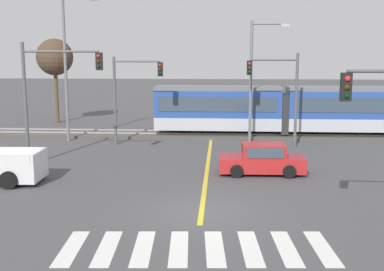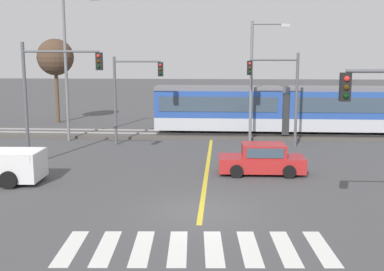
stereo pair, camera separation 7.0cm
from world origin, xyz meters
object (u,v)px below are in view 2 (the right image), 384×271
(traffic_light_far_left, at_px, (132,86))
(bare_tree_far_west, at_px, (55,58))
(light_rail_tram, at_px, (284,108))
(sedan_crossing, at_px, (262,160))
(traffic_light_far_right, at_px, (280,86))
(street_lamp_centre, at_px, (255,73))
(street_lamp_west, at_px, (69,60))
(traffic_light_mid_left, at_px, (50,85))

(traffic_light_far_left, distance_m, bare_tree_far_west, 13.04)
(light_rail_tram, xyz_separation_m, sedan_crossing, (-2.43, -11.34, -1.35))
(traffic_light_far_right, bearing_deg, street_lamp_centre, 136.23)
(sedan_crossing, bearing_deg, light_rail_tram, 77.89)
(sedan_crossing, distance_m, street_lamp_centre, 9.59)
(street_lamp_west, xyz_separation_m, street_lamp_centre, (12.45, 0.28, -0.88))
(traffic_light_far_right, height_order, bare_tree_far_west, bare_tree_far_west)
(sedan_crossing, relative_size, traffic_light_far_left, 0.74)
(traffic_light_mid_left, bearing_deg, light_rail_tram, 37.42)
(light_rail_tram, distance_m, sedan_crossing, 11.68)
(street_lamp_centre, bearing_deg, bare_tree_far_west, 152.74)
(street_lamp_centre, xyz_separation_m, bare_tree_far_west, (-16.43, 8.46, 0.97))
(sedan_crossing, height_order, street_lamp_west, street_lamp_west)
(traffic_light_far_left, height_order, bare_tree_far_west, bare_tree_far_west)
(traffic_light_far_left, bearing_deg, street_lamp_west, 166.41)
(traffic_light_far_left, xyz_separation_m, street_lamp_west, (-4.42, 1.07, 1.68))
(bare_tree_far_west, bearing_deg, street_lamp_west, -65.52)
(traffic_light_far_right, xyz_separation_m, traffic_light_mid_left, (-12.56, -6.21, 0.38))
(light_rail_tram, xyz_separation_m, traffic_light_far_left, (-10.30, -3.95, 1.77))
(sedan_crossing, distance_m, bare_tree_far_west, 24.18)
(traffic_light_far_right, relative_size, street_lamp_west, 0.61)
(traffic_light_mid_left, bearing_deg, street_lamp_centre, 34.52)
(traffic_light_mid_left, xyz_separation_m, street_lamp_west, (-1.36, 7.34, 1.21))
(street_lamp_west, relative_size, bare_tree_far_west, 1.35)
(traffic_light_far_left, bearing_deg, traffic_light_far_right, -0.35)
(traffic_light_mid_left, bearing_deg, traffic_light_far_right, 26.32)
(traffic_light_mid_left, distance_m, street_lamp_centre, 13.46)
(sedan_crossing, height_order, street_lamp_centre, street_lamp_centre)
(light_rail_tram, relative_size, traffic_light_far_left, 3.23)
(street_lamp_centre, bearing_deg, light_rail_tram, 48.80)
(sedan_crossing, relative_size, traffic_light_mid_left, 0.65)
(bare_tree_far_west, bearing_deg, street_lamp_centre, -27.26)
(street_lamp_centre, bearing_deg, traffic_light_mid_left, -145.48)
(traffic_light_mid_left, bearing_deg, sedan_crossing, -5.84)
(sedan_crossing, xyz_separation_m, street_lamp_centre, (0.16, 8.74, 3.92))
(light_rail_tram, xyz_separation_m, street_lamp_centre, (-2.27, -2.60, 2.57))
(traffic_light_mid_left, relative_size, street_lamp_centre, 0.81)
(sedan_crossing, relative_size, street_lamp_centre, 0.53)
(light_rail_tram, distance_m, bare_tree_far_west, 19.92)
(sedan_crossing, xyz_separation_m, street_lamp_west, (-12.29, 8.46, 4.81))
(light_rail_tram, xyz_separation_m, traffic_light_mid_left, (-13.36, -10.22, 2.24))
(light_rail_tram, height_order, street_lamp_west, street_lamp_west)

